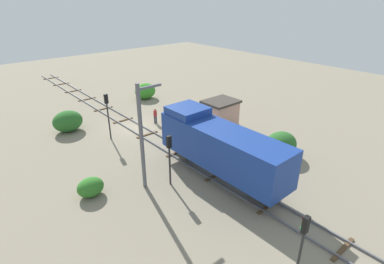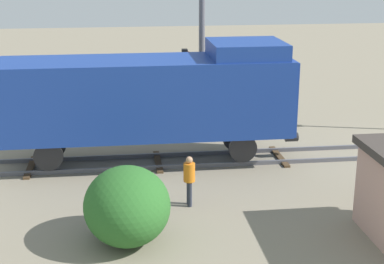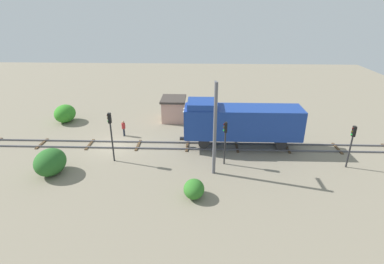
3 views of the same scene
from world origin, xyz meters
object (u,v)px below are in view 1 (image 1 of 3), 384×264
traffic_signal_mid (169,151)px  catenary_mast (142,135)px  locomotive (220,145)px  traffic_signal_far (303,237)px  traffic_signal_near (107,109)px  worker_by_signal (245,145)px  worker_near_track (155,115)px  relay_hut (220,113)px

traffic_signal_mid → catenary_mast: 2.28m
locomotive → traffic_signal_far: 9.62m
traffic_signal_far → catenary_mast: 11.75m
traffic_signal_far → catenary_mast: (1.34, -11.58, 1.46)m
traffic_signal_near → traffic_signal_mid: size_ratio=1.16×
traffic_signal_mid → locomotive: bearing=153.6°
traffic_signal_mid → worker_by_signal: 7.84m
worker_near_track → catenary_mast: size_ratio=0.22×
catenary_mast → traffic_signal_mid: bearing=147.7°
relay_hut → traffic_signal_mid: bearing=26.7°
traffic_signal_far → worker_by_signal: (-7.80, -9.86, -1.69)m
locomotive → traffic_signal_near: (3.20, -11.61, 0.39)m
locomotive → traffic_signal_far: (3.60, 8.92, -0.09)m
traffic_signal_mid → relay_hut: (-10.90, -5.48, -1.38)m
traffic_signal_far → worker_by_signal: traffic_signal_far is taller
worker_by_signal → locomotive: bearing=92.7°
traffic_signal_near → worker_by_signal: traffic_signal_near is taller
worker_near_track → locomotive: bearing=-105.1°
traffic_signal_far → catenary_mast: size_ratio=0.49×
traffic_signal_near → traffic_signal_far: traffic_signal_near is taller
traffic_signal_near → worker_by_signal: bearing=124.7°
locomotive → traffic_signal_far: size_ratio=3.02×
relay_hut → worker_by_signal: bearing=62.1°
traffic_signal_mid → worker_near_track: bearing=-119.2°
traffic_signal_mid → catenary_mast: bearing=-32.3°
locomotive → traffic_signal_near: 12.05m
traffic_signal_far → worker_near_track: size_ratio=2.26×
traffic_signal_mid → worker_near_track: traffic_signal_mid is taller
traffic_signal_mid → relay_hut: 12.28m
locomotive → worker_by_signal: (-4.20, -0.93, -1.78)m
traffic_signal_mid → traffic_signal_far: traffic_signal_mid is taller
traffic_signal_near → traffic_signal_far: (0.40, 20.54, -0.48)m
catenary_mast → relay_hut: size_ratio=2.23×
traffic_signal_near → traffic_signal_mid: 9.94m
traffic_signal_near → traffic_signal_far: bearing=88.9°
traffic_signal_mid → worker_near_track: 12.03m
locomotive → traffic_signal_mid: size_ratio=2.92×
worker_by_signal → relay_hut: size_ratio=0.49×
traffic_signal_mid → worker_near_track: size_ratio=2.33×
traffic_signal_near → traffic_signal_mid: bearing=88.8°
worker_by_signal → catenary_mast: bearing=69.5°
worker_by_signal → worker_near_track: bearing=-0.7°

